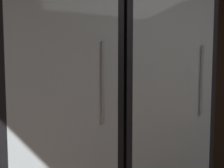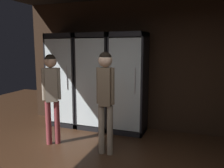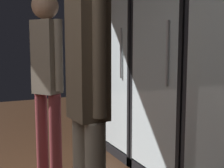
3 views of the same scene
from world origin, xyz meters
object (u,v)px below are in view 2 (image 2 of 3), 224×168
(cooler_left, at_px, (97,82))
(cooler_center, at_px, (129,84))
(shopper_near, at_px, (51,88))
(shopper_far, at_px, (105,90))
(cooler_far_left, at_px, (67,80))

(cooler_left, xyz_separation_m, cooler_center, (0.74, 0.00, -0.00))
(shopper_near, relative_size, shopper_far, 0.97)
(cooler_far_left, bearing_deg, cooler_center, 0.07)
(cooler_far_left, distance_m, shopper_near, 1.20)
(cooler_left, xyz_separation_m, shopper_far, (0.69, -1.20, 0.07))
(cooler_center, distance_m, shopper_far, 1.20)
(shopper_near, bearing_deg, cooler_center, 45.51)
(cooler_far_left, xyz_separation_m, cooler_center, (1.49, 0.00, -0.00))
(shopper_near, xyz_separation_m, shopper_far, (1.07, -0.06, 0.05))
(cooler_far_left, height_order, shopper_near, cooler_far_left)
(cooler_left, bearing_deg, cooler_far_left, -179.95)
(cooler_left, relative_size, shopper_far, 1.22)
(cooler_far_left, xyz_separation_m, shopper_far, (1.43, -1.20, 0.08))
(cooler_left, height_order, shopper_near, cooler_left)
(cooler_left, bearing_deg, shopper_near, -108.40)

